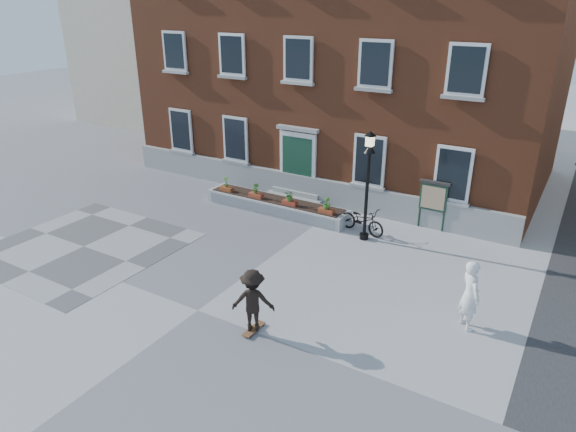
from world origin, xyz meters
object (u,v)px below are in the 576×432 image
Objects in this scene: notice_board at (433,197)px; bystander at (470,295)px; lamp_post at (368,171)px; bicycle at (362,220)px; skateboarder at (253,301)px.

bystander is at bearing -64.96° from notice_board.
lamp_post is at bearing -129.97° from notice_board.
bicycle is 2.75m from notice_board.
bystander is at bearing 33.24° from skateboarder.
skateboarder is (-4.64, -3.04, -0.04)m from bystander.
bicycle is 7.10m from skateboarder.
lamp_post is at bearing 7.39° from bystander.
lamp_post reaches higher than skateboarder.
bicycle is 1.05× the size of skateboarder.
lamp_post is (0.29, -0.46, 2.05)m from bicycle.
lamp_post is at bearing 88.12° from skateboarder.
bystander is at bearing -118.50° from bicycle.
lamp_post is 2.21× the size of skateboarder.
bicycle is 0.48× the size of lamp_post.
bystander is 6.29m from notice_board.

